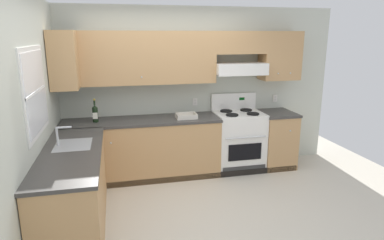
# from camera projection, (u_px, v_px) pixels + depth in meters

# --- Properties ---
(ground_plane) EXTENTS (7.04, 7.04, 0.00)m
(ground_plane) POSITION_uv_depth(u_px,v_px,m) (185.00, 214.00, 4.10)
(ground_plane) COLOR beige
(wall_back) EXTENTS (4.68, 0.57, 2.55)m
(wall_back) POSITION_uv_depth(u_px,v_px,m) (189.00, 77.00, 5.26)
(wall_back) COLOR beige
(wall_back) RESTS_ON ground_plane
(wall_left) EXTENTS (0.47, 4.00, 2.55)m
(wall_left) POSITION_uv_depth(u_px,v_px,m) (36.00, 109.00, 3.64)
(wall_left) COLOR beige
(wall_left) RESTS_ON ground_plane
(counter_back_run) EXTENTS (3.60, 0.65, 0.91)m
(counter_back_run) POSITION_uv_depth(u_px,v_px,m) (170.00, 147.00, 5.16)
(counter_back_run) COLOR tan
(counter_back_run) RESTS_ON ground_plane
(counter_left_run) EXTENTS (0.63, 1.91, 1.13)m
(counter_left_run) POSITION_uv_depth(u_px,v_px,m) (75.00, 190.00, 3.71)
(counter_left_run) COLOR tan
(counter_left_run) RESTS_ON ground_plane
(stove) EXTENTS (0.76, 0.62, 1.20)m
(stove) POSITION_uv_depth(u_px,v_px,m) (238.00, 140.00, 5.41)
(stove) COLOR white
(stove) RESTS_ON ground_plane
(wine_bottle) EXTENTS (0.08, 0.08, 0.34)m
(wine_bottle) POSITION_uv_depth(u_px,v_px,m) (95.00, 113.00, 4.79)
(wine_bottle) COLOR black
(wine_bottle) RESTS_ON counter_back_run
(bowl) EXTENTS (0.31, 0.24, 0.07)m
(bowl) POSITION_uv_depth(u_px,v_px,m) (186.00, 117.00, 5.05)
(bowl) COLOR beige
(bowl) RESTS_ON counter_back_run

